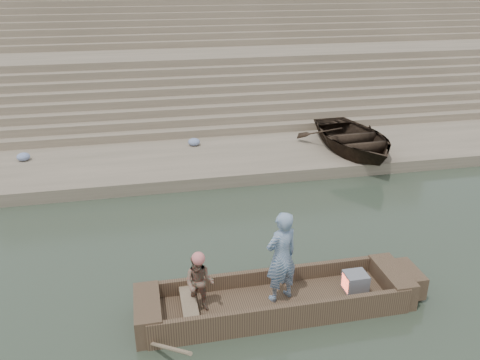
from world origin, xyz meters
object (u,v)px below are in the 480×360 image
object	(u,v)px
main_rowboat	(275,305)
rowing_man	(199,283)
television	(355,282)
standing_man	(281,257)
beached_rowboat	(354,138)

from	to	relation	value
main_rowboat	rowing_man	bearing A→B (deg)	177.93
main_rowboat	television	bearing A→B (deg)	0.00
main_rowboat	standing_man	distance (m)	1.09
rowing_man	standing_man	bearing A→B (deg)	20.93
main_rowboat	standing_man	size ratio (longest dim) A/B	2.56
standing_man	beached_rowboat	size ratio (longest dim) A/B	0.44
rowing_man	television	bearing A→B (deg)	19.49
main_rowboat	beached_rowboat	world-z (taller)	beached_rowboat
main_rowboat	television	xyz separation A→B (m)	(1.70, 0.00, 0.31)
standing_man	main_rowboat	bearing A→B (deg)	13.35
main_rowboat	standing_man	bearing A→B (deg)	33.12
beached_rowboat	main_rowboat	bearing A→B (deg)	-126.24
main_rowboat	beached_rowboat	xyz separation A→B (m)	(5.00, 7.55, 0.75)
television	beached_rowboat	bearing A→B (deg)	66.40
rowing_man	television	size ratio (longest dim) A/B	2.66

